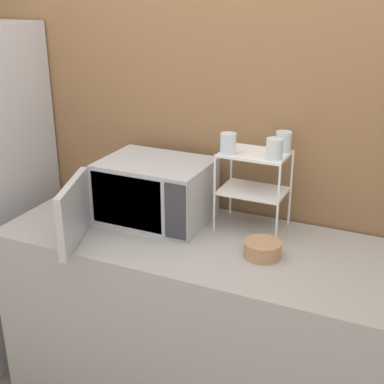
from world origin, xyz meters
TOP-DOWN VIEW (x-y plane):
  - wall_back at (0.00, 0.73)m, footprint 8.00×0.06m
  - counter at (0.00, 0.35)m, footprint 1.87×0.69m
  - microwave at (-0.34, 0.43)m, footprint 0.51×0.73m
  - dish_rack at (0.11, 0.55)m, footprint 0.30×0.21m
  - glass_front_left at (0.01, 0.49)m, footprint 0.07×0.07m
  - glass_back_right at (0.21, 0.61)m, footprint 0.07×0.07m
  - glass_front_right at (0.21, 0.49)m, footprint 0.07×0.07m
  - bowl at (0.24, 0.31)m, footprint 0.15×0.15m

SIDE VIEW (x-z plane):
  - counter at x=0.00m, z-range 0.00..0.90m
  - bowl at x=0.24m, z-range 0.90..0.96m
  - microwave at x=-0.34m, z-range 0.90..1.18m
  - dish_rack at x=0.11m, z-range 0.98..1.33m
  - wall_back at x=0.00m, z-range 0.00..2.60m
  - glass_front_left at x=0.01m, z-range 1.26..1.34m
  - glass_back_right at x=0.21m, z-range 1.26..1.34m
  - glass_front_right at x=0.21m, z-range 1.26..1.34m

